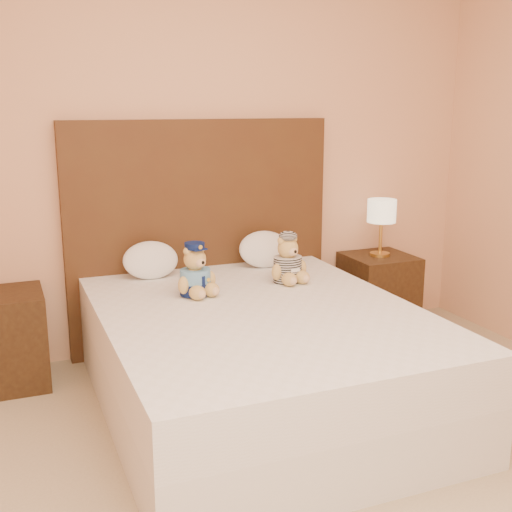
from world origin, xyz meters
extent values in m
cube|color=tan|center=(0.00, 2.25, 1.35)|extent=(4.00, 0.04, 2.70)
cube|color=white|center=(0.00, 1.20, 0.15)|extent=(1.60, 2.00, 0.30)
cube|color=white|center=(0.00, 1.20, 0.43)|extent=(1.60, 2.00, 0.25)
cube|color=#452B14|center=(0.00, 2.21, 0.75)|extent=(1.75, 0.08, 1.50)
cube|color=#3A2612|center=(-1.25, 2.00, 0.28)|extent=(0.45, 0.45, 0.55)
cube|color=#3A2612|center=(1.25, 2.00, 0.28)|extent=(0.45, 0.45, 0.55)
cylinder|color=gold|center=(1.25, 2.00, 0.56)|extent=(0.14, 0.14, 0.02)
cylinder|color=gold|center=(1.25, 2.00, 0.69)|extent=(0.02, 0.02, 0.26)
cylinder|color=beige|center=(1.25, 2.00, 0.87)|extent=(0.20, 0.20, 0.16)
ellipsoid|color=white|center=(-0.38, 2.03, 0.67)|extent=(0.34, 0.22, 0.24)
ellipsoid|color=white|center=(0.38, 2.03, 0.68)|extent=(0.36, 0.23, 0.25)
camera|label=1|loc=(-1.21, -1.75, 1.60)|focal=45.00mm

